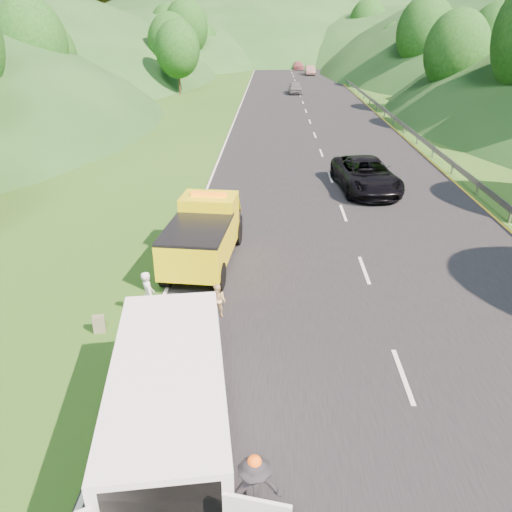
{
  "coord_description": "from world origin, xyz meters",
  "views": [
    {
      "loc": [
        -0.41,
        -12.29,
        8.16
      ],
      "look_at": [
        -0.88,
        2.34,
        1.3
      ],
      "focal_mm": 35.0,
      "sensor_mm": 36.0,
      "label": 1
    }
  ],
  "objects_px": {
    "tow_truck": "(204,233)",
    "white_van": "(171,400)",
    "passing_suv": "(364,190)",
    "woman": "(151,318)",
    "child": "(219,317)",
    "suitcase": "(99,324)"
  },
  "relations": [
    {
      "from": "white_van",
      "to": "woman",
      "type": "relative_size",
      "value": 4.48
    },
    {
      "from": "tow_truck",
      "to": "passing_suv",
      "type": "distance_m",
      "value": 11.85
    },
    {
      "from": "woman",
      "to": "suitcase",
      "type": "height_order",
      "value": "woman"
    },
    {
      "from": "tow_truck",
      "to": "child",
      "type": "distance_m",
      "value": 4.08
    },
    {
      "from": "white_van",
      "to": "passing_suv",
      "type": "distance_m",
      "value": 19.51
    },
    {
      "from": "tow_truck",
      "to": "passing_suv",
      "type": "xyz_separation_m",
      "value": [
        7.44,
        9.14,
        -1.18
      ]
    },
    {
      "from": "white_van",
      "to": "suitcase",
      "type": "distance_m",
      "value": 5.33
    },
    {
      "from": "tow_truck",
      "to": "passing_suv",
      "type": "relative_size",
      "value": 0.96
    },
    {
      "from": "tow_truck",
      "to": "passing_suv",
      "type": "height_order",
      "value": "tow_truck"
    },
    {
      "from": "suitcase",
      "to": "white_van",
      "type": "bearing_deg",
      "value": -55.34
    },
    {
      "from": "tow_truck",
      "to": "woman",
      "type": "xyz_separation_m",
      "value": [
        -1.19,
        -3.93,
        -1.18
      ]
    },
    {
      "from": "tow_truck",
      "to": "white_van",
      "type": "height_order",
      "value": "tow_truck"
    },
    {
      "from": "woman",
      "to": "child",
      "type": "distance_m",
      "value": 2.07
    },
    {
      "from": "suitcase",
      "to": "child",
      "type": "bearing_deg",
      "value": 15.53
    },
    {
      "from": "white_van",
      "to": "child",
      "type": "xyz_separation_m",
      "value": [
        0.4,
        5.23,
        -1.32
      ]
    },
    {
      "from": "woman",
      "to": "tow_truck",
      "type": "bearing_deg",
      "value": -42.39
    },
    {
      "from": "woman",
      "to": "passing_suv",
      "type": "relative_size",
      "value": 0.26
    },
    {
      "from": "woman",
      "to": "suitcase",
      "type": "bearing_deg",
      "value": 96.2
    },
    {
      "from": "tow_truck",
      "to": "child",
      "type": "xyz_separation_m",
      "value": [
        0.88,
        -3.8,
        -1.18
      ]
    },
    {
      "from": "white_van",
      "to": "child",
      "type": "distance_m",
      "value": 5.41
    },
    {
      "from": "tow_truck",
      "to": "passing_suv",
      "type": "bearing_deg",
      "value": 56.01
    },
    {
      "from": "woman",
      "to": "passing_suv",
      "type": "distance_m",
      "value": 15.67
    }
  ]
}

